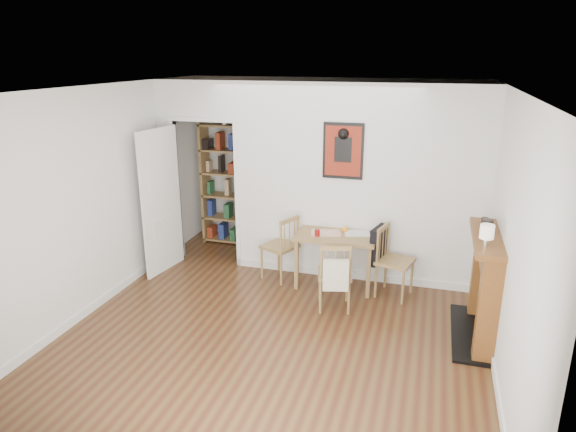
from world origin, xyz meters
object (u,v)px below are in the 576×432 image
(chair_front, at_px, (335,275))
(ceramic_jar_b, at_px, (485,222))
(mantel_lamp, at_px, (487,233))
(dining_table, at_px, (337,240))
(bookshelf, at_px, (228,185))
(orange_fruit, at_px, (345,229))
(notebook, at_px, (357,233))
(red_glass, at_px, (317,233))
(fireplace, at_px, (486,284))
(chair_right, at_px, (393,261))
(chair_left, at_px, (280,247))
(ceramic_jar_a, at_px, (487,226))

(chair_front, height_order, ceramic_jar_b, ceramic_jar_b)
(mantel_lamp, bearing_deg, dining_table, 144.78)
(dining_table, relative_size, bookshelf, 0.54)
(orange_fruit, bearing_deg, ceramic_jar_b, -21.81)
(dining_table, height_order, notebook, notebook)
(dining_table, relative_size, red_glass, 11.93)
(dining_table, distance_m, bookshelf, 2.31)
(chair_front, height_order, fireplace, fireplace)
(chair_right, distance_m, notebook, 0.59)
(fireplace, bearing_deg, chair_left, 161.55)
(chair_front, xyz_separation_m, mantel_lamp, (1.57, -0.52, 0.86))
(bookshelf, distance_m, red_glass, 2.19)
(chair_front, distance_m, orange_fruit, 0.83)
(fireplace, xyz_separation_m, mantel_lamp, (-0.09, -0.33, 0.68))
(notebook, distance_m, mantel_lamp, 1.99)
(chair_front, bearing_deg, dining_table, 99.43)
(chair_front, xyz_separation_m, ceramic_jar_a, (1.61, -0.09, 0.79))
(chair_front, relative_size, fireplace, 0.69)
(chair_left, relative_size, ceramic_jar_b, 9.71)
(fireplace, bearing_deg, notebook, 148.54)
(red_glass, relative_size, orange_fruit, 1.18)
(mantel_lamp, height_order, ceramic_jar_b, mantel_lamp)
(chair_left, xyz_separation_m, mantel_lamp, (2.45, -1.18, 0.84))
(red_glass, distance_m, ceramic_jar_a, 2.09)
(orange_fruit, xyz_separation_m, notebook, (0.16, -0.03, -0.03))
(notebook, height_order, ceramic_jar_b, ceramic_jar_b)
(dining_table, bearing_deg, notebook, 16.94)
(chair_right, relative_size, mantel_lamp, 4.26)
(chair_right, bearing_deg, bookshelf, 155.24)
(chair_front, bearing_deg, ceramic_jar_b, 4.12)
(chair_left, xyz_separation_m, bookshelf, (-1.21, 1.15, 0.50))
(bookshelf, xyz_separation_m, mantel_lamp, (3.66, -2.33, 0.34))
(dining_table, xyz_separation_m, chair_front, (0.11, -0.66, -0.19))
(chair_front, height_order, ceramic_jar_a, ceramic_jar_a)
(chair_left, distance_m, mantel_lamp, 2.84)
(red_glass, bearing_deg, dining_table, 32.48)
(dining_table, xyz_separation_m, ceramic_jar_b, (1.71, -0.55, 0.58))
(dining_table, distance_m, ceramic_jar_a, 1.97)
(chair_left, relative_size, mantel_lamp, 4.21)
(red_glass, xyz_separation_m, ceramic_jar_a, (1.94, -0.60, 0.47))
(chair_right, xyz_separation_m, notebook, (-0.50, 0.19, 0.25))
(chair_left, bearing_deg, dining_table, 0.30)
(chair_left, height_order, chair_right, chair_right)
(dining_table, relative_size, fireplace, 0.83)
(dining_table, bearing_deg, chair_front, -80.57)
(dining_table, distance_m, notebook, 0.28)
(ceramic_jar_b, bearing_deg, red_glass, 168.25)
(ceramic_jar_a, bearing_deg, fireplace, -65.87)
(dining_table, bearing_deg, orange_fruit, 50.31)
(orange_fruit, distance_m, ceramic_jar_b, 1.81)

